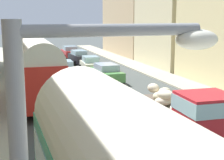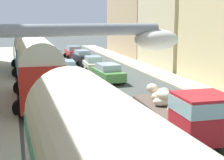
# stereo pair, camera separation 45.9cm
# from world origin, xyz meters

# --- Properties ---
(ground_plane) EXTENTS (154.00, 154.00, 0.00)m
(ground_plane) POSITION_xyz_m (0.00, 27.00, 0.00)
(ground_plane) COLOR #414746
(sidewalk_right) EXTENTS (2.50, 70.00, 0.14)m
(sidewalk_right) POSITION_xyz_m (7.25, 27.00, 0.07)
(sidewalk_right) COLOR #A09B87
(sidewalk_right) RESTS_ON ground
(building_right_3) EXTENTS (6.50, 9.61, 12.54)m
(building_right_3) POSITION_xyz_m (11.46, 35.23, 6.30)
(building_right_3) COLOR beige
(building_right_3) RESTS_ON ground
(building_right_4) EXTENTS (5.40, 13.39, 12.74)m
(building_right_4) POSITION_xyz_m (10.96, 46.97, 6.40)
(building_right_4) COLOR tan
(building_right_4) RESTS_ON ground
(parked_bus_1) EXTENTS (3.42, 8.93, 4.24)m
(parked_bus_1) POSITION_xyz_m (-4.61, 23.16, 2.34)
(parked_bus_1) COLOR red
(parked_bus_1) RESTS_ON ground
(parked_bus_2) EXTENTS (3.24, 9.58, 3.85)m
(parked_bus_2) POSITION_xyz_m (-4.70, 35.74, 2.13)
(parked_bus_2) COLOR teal
(parked_bus_2) RESTS_ON ground
(cargo_truck_0) EXTENTS (3.20, 7.30, 2.40)m
(cargo_truck_0) POSITION_xyz_m (1.39, 14.86, 1.25)
(cargo_truck_0) COLOR red
(cargo_truck_0) RESTS_ON ground
(car_0) EXTENTS (2.51, 4.38, 1.54)m
(car_0) POSITION_xyz_m (1.60, 28.75, 0.78)
(car_0) COLOR #519348
(car_0) RESTS_ON ground
(car_1) EXTENTS (2.31, 3.72, 1.55)m
(car_1) POSITION_xyz_m (1.60, 34.25, 0.77)
(car_1) COLOR beige
(car_1) RESTS_ON ground
(car_2) EXTENTS (2.36, 4.18, 1.60)m
(car_2) POSITION_xyz_m (1.60, 39.75, 0.81)
(car_2) COLOR black
(car_2) RESTS_ON ground
(car_3) EXTENTS (2.44, 3.73, 1.61)m
(car_3) POSITION_xyz_m (1.60, 45.25, 0.80)
(car_3) COLOR #B22727
(car_3) RESTS_ON ground
(car_5) EXTENTS (2.35, 3.79, 1.42)m
(car_5) POSITION_xyz_m (-2.16, 21.52, 0.73)
(car_5) COLOR white
(car_5) RESTS_ON ground
(car_6) EXTENTS (2.46, 4.36, 1.49)m
(car_6) POSITION_xyz_m (-1.43, 32.25, 0.75)
(car_6) COLOR silver
(car_6) RESTS_ON ground
(car_7) EXTENTS (2.27, 4.08, 1.66)m
(car_7) POSITION_xyz_m (-1.45, 41.58, 0.83)
(car_7) COLOR gray
(car_7) RESTS_ON ground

